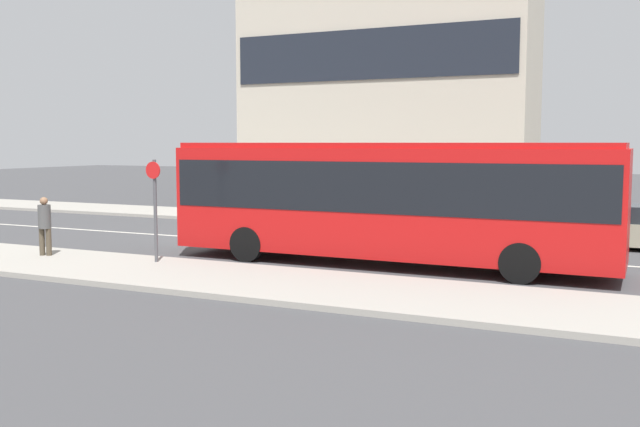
% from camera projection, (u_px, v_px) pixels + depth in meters
% --- Properties ---
extents(ground_plane, '(120.00, 120.00, 0.00)m').
position_uv_depth(ground_plane, '(232.00, 240.00, 23.83)').
color(ground_plane, '#444447').
extents(sidewalk_near, '(44.00, 3.50, 0.13)m').
position_uv_depth(sidewalk_near, '(102.00, 267.00, 18.18)').
color(sidewalk_near, '#A39E93').
rests_on(sidewalk_near, ground_plane).
extents(sidewalk_far, '(44.00, 3.50, 0.13)m').
position_uv_depth(sidewalk_far, '(312.00, 220.00, 29.46)').
color(sidewalk_far, '#A39E93').
rests_on(sidewalk_far, ground_plane).
extents(lane_centerline, '(41.80, 0.16, 0.01)m').
position_uv_depth(lane_centerline, '(232.00, 240.00, 23.83)').
color(lane_centerline, silver).
rests_on(lane_centerline, ground_plane).
extents(city_bus, '(11.78, 2.55, 3.24)m').
position_uv_depth(city_bus, '(387.00, 195.00, 18.79)').
color(city_bus, red).
rests_on(city_bus, ground_plane).
extents(parked_car_0, '(4.22, 1.77, 1.33)m').
position_uv_depth(parked_car_0, '(629.00, 228.00, 21.82)').
color(parked_car_0, '#A39E84').
rests_on(parked_car_0, ground_plane).
extents(pedestrian_near_stop, '(0.34, 0.34, 1.62)m').
position_uv_depth(pedestrian_near_stop, '(45.00, 223.00, 19.60)').
color(pedestrian_near_stop, '#4C4233').
rests_on(pedestrian_near_stop, sidewalk_near).
extents(bus_stop_sign, '(0.44, 0.12, 2.67)m').
position_uv_depth(bus_stop_sign, '(155.00, 202.00, 18.47)').
color(bus_stop_sign, '#4C4C51').
rests_on(bus_stop_sign, sidewalk_near).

